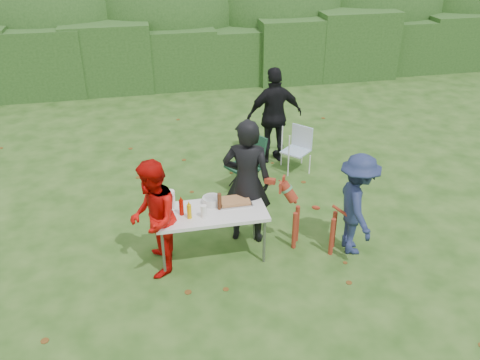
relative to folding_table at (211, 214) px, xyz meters
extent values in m
plane|color=#1E4211|center=(0.25, -0.15, -0.69)|extent=(80.00, 80.00, 0.00)
cube|color=#23471C|center=(0.25, 7.85, 0.16)|extent=(22.00, 1.40, 1.70)
ellipsoid|color=#3D6628|center=(0.25, 9.45, 0.91)|extent=(20.00, 2.60, 3.20)
cube|color=silver|center=(0.00, 0.00, 0.03)|extent=(1.50, 0.70, 0.05)
cylinder|color=slate|center=(-0.68, -0.28, -0.34)|extent=(0.04, 0.04, 0.69)
cylinder|color=slate|center=(0.68, -0.28, -0.34)|extent=(0.04, 0.04, 0.69)
cylinder|color=slate|center=(-0.68, 0.28, -0.34)|extent=(0.04, 0.04, 0.69)
cylinder|color=slate|center=(0.68, 0.28, -0.34)|extent=(0.04, 0.04, 0.69)
imported|color=black|center=(0.57, 0.34, 0.25)|extent=(0.80, 0.66, 1.88)
imported|color=#BD0A06|center=(-0.77, -0.15, 0.12)|extent=(0.66, 0.82, 1.61)
imported|color=black|center=(1.66, 2.80, 0.23)|extent=(1.10, 0.52, 1.83)
imported|color=#1D284C|center=(1.99, -0.26, 0.06)|extent=(0.67, 1.02, 1.49)
cube|color=#B7B7BA|center=(0.36, 0.14, 0.06)|extent=(0.45, 0.30, 0.02)
cube|color=#A87141|center=(0.36, 0.14, 0.09)|extent=(0.40, 0.26, 0.04)
cylinder|color=#D9A603|center=(-0.30, -0.11, 0.15)|extent=(0.06, 0.06, 0.20)
cylinder|color=#9C0A00|center=(-0.39, -0.01, 0.16)|extent=(0.06, 0.06, 0.22)
cylinder|color=#47230F|center=(0.13, 0.03, 0.17)|extent=(0.06, 0.06, 0.24)
cylinder|color=white|center=(-0.51, 0.20, 0.18)|extent=(0.12, 0.12, 0.26)
cylinder|color=white|center=(-0.11, -0.14, 0.14)|extent=(0.08, 0.08, 0.18)
cylinder|color=silver|center=(0.05, 0.19, 0.10)|extent=(0.26, 0.26, 0.10)
cylinder|color=white|center=(-0.62, -0.05, 0.08)|extent=(0.24, 0.24, 0.05)
camera|label=1|loc=(-0.82, -5.75, 3.66)|focal=38.00mm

